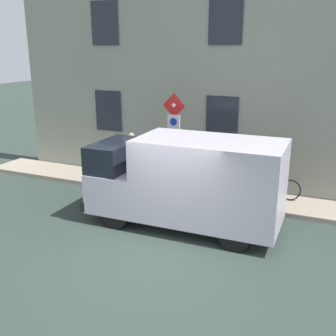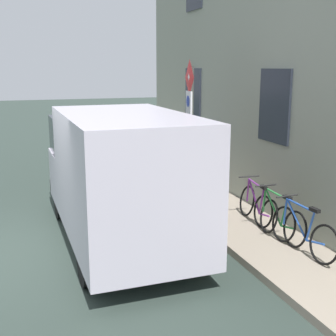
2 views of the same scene
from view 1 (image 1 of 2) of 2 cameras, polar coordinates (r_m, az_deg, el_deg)
ground_plane at (r=9.87m, az=-1.50°, el=-12.17°), size 80.00×80.00×0.00m
sidewalk_slab at (r=13.54m, az=6.29°, el=-3.71°), size 1.64×17.99×0.14m
building_facade at (r=13.85m, az=8.30°, el=12.86°), size 0.75×15.99×7.76m
sign_post_stacked at (r=12.76m, az=0.86°, el=5.43°), size 0.18×0.56×3.17m
delivery_van at (r=10.85m, az=2.77°, el=-1.76°), size 2.06×5.35×2.50m
bicycle_blue at (r=13.25m, az=14.60°, el=-2.60°), size 0.46×1.72×0.89m
bicycle_green at (r=13.37m, az=11.39°, el=-2.20°), size 0.46×1.71×0.89m
bicycle_purple at (r=13.54m, az=8.25°, el=-1.80°), size 0.46×1.72×0.89m
pedestrian at (r=14.58m, az=-5.13°, el=1.95°), size 0.39×0.47×1.72m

